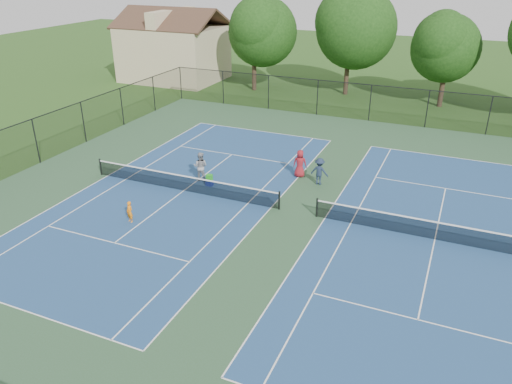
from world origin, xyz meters
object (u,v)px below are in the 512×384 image
at_px(child_player, 130,212).
at_px(bystander_c, 300,164).
at_px(tree_back_c, 449,45).
at_px(clapboard_house, 174,51).
at_px(bystander_b, 319,171).
at_px(ball_crate, 210,183).
at_px(tree_back_a, 254,28).
at_px(ball_hopper, 209,178).
at_px(instructor, 201,166).
at_px(tree_back_b, 350,25).

height_order(child_player, bystander_c, bystander_c).
bearing_deg(tree_back_c, clapboard_house, -180.00).
distance_m(bystander_b, bystander_c, 1.56).
distance_m(bystander_c, ball_crate, 5.68).
relative_size(tree_back_a, tree_back_c, 1.09).
distance_m(tree_back_c, bystander_c, 21.83).
bearing_deg(bystander_b, tree_back_a, -54.88).
bearing_deg(ball_hopper, instructor, 149.66).
relative_size(clapboard_house, bystander_b, 6.50).
bearing_deg(ball_hopper, bystander_c, 37.24).
bearing_deg(tree_back_b, ball_hopper, -94.56).
relative_size(instructor, bystander_b, 1.08).
xyz_separation_m(tree_back_b, clapboard_house, (-19.00, -1.00, -3.50)).
xyz_separation_m(clapboard_house, bystander_c, (21.51, -20.33, -2.23)).
height_order(tree_back_c, clapboard_house, tree_back_c).
xyz_separation_m(ball_crate, ball_hopper, (0.00, 0.00, 0.35)).
relative_size(tree_back_a, child_player, 8.04).
bearing_deg(tree_back_c, child_player, -113.21).
relative_size(clapboard_house, instructor, 6.00).
bearing_deg(clapboard_house, tree_back_a, -5.71).
bearing_deg(tree_back_b, instructor, -96.64).
bearing_deg(tree_back_b, bystander_c, -83.29).
bearing_deg(clapboard_house, bystander_b, -42.40).
relative_size(instructor, ball_crate, 4.55).
bearing_deg(ball_crate, child_player, -105.99).
height_order(tree_back_a, ball_crate, tree_back_a).
xyz_separation_m(clapboard_house, instructor, (16.18, -23.24, -2.19)).
distance_m(child_player, instructor, 6.14).
relative_size(tree_back_b, tree_back_c, 1.19).
bearing_deg(tree_back_b, ball_crate, -94.56).
height_order(tree_back_c, child_player, tree_back_c).
distance_m(tree_back_a, bystander_c, 23.08).
height_order(clapboard_house, child_player, clapboard_house).
bearing_deg(tree_back_a, bystander_c, -59.23).
height_order(tree_back_a, bystander_c, tree_back_a).
bearing_deg(bystander_b, clapboard_house, -40.25).
height_order(tree_back_a, bystander_b, tree_back_a).
distance_m(tree_back_b, clapboard_house, 19.35).
bearing_deg(tree_back_a, tree_back_b, 12.53).
bearing_deg(ball_hopper, tree_back_b, 85.44).
distance_m(child_player, bystander_b, 11.26).
xyz_separation_m(tree_back_b, bystander_b, (3.94, -21.95, -5.76)).
relative_size(clapboard_house, child_player, 9.48).
xyz_separation_m(tree_back_b, tree_back_c, (9.00, -1.00, -1.11)).
bearing_deg(tree_back_a, instructor, -74.47).
bearing_deg(clapboard_house, ball_hopper, -54.35).
bearing_deg(clapboard_house, tree_back_b, 3.01).
bearing_deg(ball_hopper, clapboard_house, 125.65).
distance_m(clapboard_house, child_player, 33.23).
relative_size(tree_back_b, child_player, 8.81).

